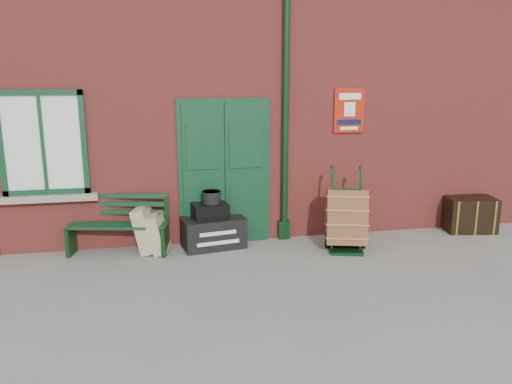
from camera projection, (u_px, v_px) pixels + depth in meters
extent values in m
plane|color=gray|center=(263.00, 275.00, 6.62)|extent=(80.00, 80.00, 0.00)
cube|color=#A93D36|center=(225.00, 107.00, 9.51)|extent=(10.00, 4.00, 4.00)
cube|color=#103B20|center=(225.00, 174.00, 7.71)|extent=(1.42, 0.12, 2.32)
cube|color=white|center=(43.00, 143.00, 7.09)|extent=(1.20, 0.08, 1.50)
cylinder|color=black|center=(286.00, 115.00, 7.65)|extent=(0.10, 0.10, 4.00)
cube|color=#AD200C|center=(349.00, 110.00, 7.88)|extent=(0.50, 0.03, 0.70)
cube|color=#103B20|center=(118.00, 225.00, 7.36)|extent=(1.49, 0.66, 0.04)
cube|color=#103B20|center=(120.00, 204.00, 7.50)|extent=(1.43, 0.32, 0.39)
cube|color=black|center=(72.00, 239.00, 7.41)|extent=(0.14, 0.44, 0.43)
cube|color=black|center=(165.00, 239.00, 7.41)|extent=(0.14, 0.44, 0.43)
cube|color=black|center=(214.00, 233.00, 7.67)|extent=(1.00, 0.66, 0.47)
cube|color=black|center=(210.00, 211.00, 7.58)|extent=(0.57, 0.45, 0.23)
cylinder|color=black|center=(211.00, 197.00, 7.54)|extent=(0.32, 0.32, 0.19)
cube|color=tan|center=(146.00, 229.00, 7.45)|extent=(0.44, 0.55, 0.70)
cube|color=tan|center=(158.00, 233.00, 7.41)|extent=(0.40, 0.49, 0.60)
cube|color=black|center=(346.00, 251.00, 7.49)|extent=(0.56, 0.46, 0.05)
cylinder|color=black|center=(332.00, 209.00, 7.53)|extent=(0.13, 0.34, 1.22)
cylinder|color=black|center=(361.00, 209.00, 7.50)|extent=(0.13, 0.34, 1.22)
cylinder|color=black|center=(327.00, 240.00, 7.67)|extent=(0.11, 0.24, 0.23)
cylinder|color=black|center=(363.00, 241.00, 7.63)|extent=(0.11, 0.24, 0.23)
cube|color=brown|center=(346.00, 217.00, 7.53)|extent=(0.75, 0.78, 0.91)
cube|color=black|center=(469.00, 214.00, 8.48)|extent=(0.88, 0.65, 0.58)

